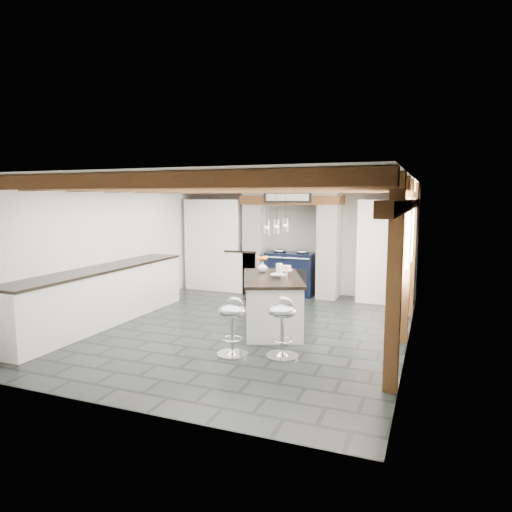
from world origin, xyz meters
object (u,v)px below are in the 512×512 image
at_px(kitchen_island, 272,302).
at_px(bar_stool_far, 233,320).
at_px(range_cooker, 291,273).
at_px(bar_stool_near, 283,320).

relative_size(kitchen_island, bar_stool_far, 2.47).
bearing_deg(bar_stool_far, range_cooker, 113.73).
bearing_deg(range_cooker, bar_stool_far, -84.01).
xyz_separation_m(range_cooker, bar_stool_near, (1.03, -3.72, 0.02)).
bearing_deg(range_cooker, kitchen_island, -79.50).
bearing_deg(bar_stool_near, kitchen_island, 140.37).
bearing_deg(bar_stool_far, kitchen_island, 105.07).
bearing_deg(bar_stool_near, bar_stool_far, -139.83).
distance_m(kitchen_island, bar_stool_far, 1.35).
bearing_deg(bar_stool_far, bar_stool_near, 33.10).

